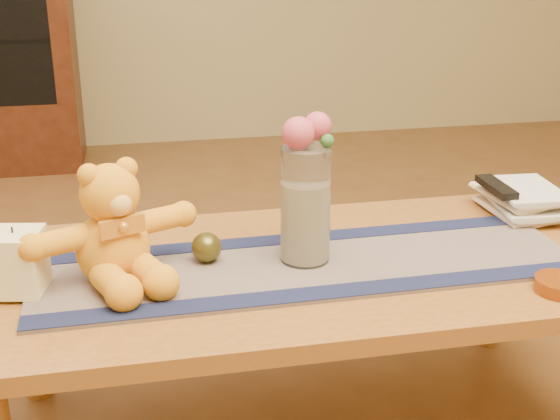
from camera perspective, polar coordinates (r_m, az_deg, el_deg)
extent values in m
cube|color=brown|center=(1.69, 1.66, -4.63)|extent=(1.40, 0.70, 0.04)
cylinder|color=brown|center=(2.04, -18.43, -8.29)|extent=(0.07, 0.07, 0.41)
cylinder|color=brown|center=(2.25, 15.96, -5.15)|extent=(0.07, 0.07, 0.41)
cube|color=#161D3F|center=(1.66, 2.18, -4.22)|extent=(1.20, 0.37, 0.01)
cube|color=#141A3E|center=(1.54, 3.56, -6.26)|extent=(1.20, 0.08, 0.00)
cube|color=#141A3E|center=(1.79, 1.01, -2.18)|extent=(1.20, 0.08, 0.00)
cube|color=#FFF5BB|center=(1.61, -19.44, -3.73)|extent=(0.12, 0.12, 0.13)
cylinder|color=black|center=(1.58, -19.73, -1.44)|extent=(0.00, 0.00, 0.01)
cylinder|color=silver|center=(1.63, 1.95, 0.39)|extent=(0.11, 0.11, 0.26)
cylinder|color=beige|center=(1.65, 1.93, -0.89)|extent=(0.09, 0.09, 0.18)
sphere|color=#C3455D|center=(1.57, 1.40, 5.87)|extent=(0.07, 0.07, 0.07)
sphere|color=#C3455D|center=(1.59, 2.86, 6.43)|extent=(0.06, 0.06, 0.06)
sphere|color=#474698|center=(1.62, 2.07, 6.08)|extent=(0.04, 0.04, 0.04)
sphere|color=#474698|center=(1.60, 0.80, 5.60)|extent=(0.04, 0.04, 0.04)
sphere|color=#33662D|center=(1.58, 3.60, 5.29)|extent=(0.03, 0.03, 0.03)
sphere|color=#474317|center=(1.67, -5.62, -2.85)|extent=(0.09, 0.09, 0.07)
imported|color=beige|center=(2.02, 15.82, -0.20)|extent=(0.17, 0.23, 0.02)
imported|color=beige|center=(2.02, 16.05, 0.28)|extent=(0.19, 0.24, 0.02)
imported|color=beige|center=(2.01, 15.73, 0.83)|extent=(0.18, 0.24, 0.02)
imported|color=beige|center=(2.01, 16.10, 1.31)|extent=(0.18, 0.24, 0.02)
cube|color=black|center=(1.99, 16.15, 1.71)|extent=(0.05, 0.16, 0.02)
cylinder|color=#BF5914|center=(1.65, 20.58, -5.38)|extent=(0.14, 0.14, 0.03)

